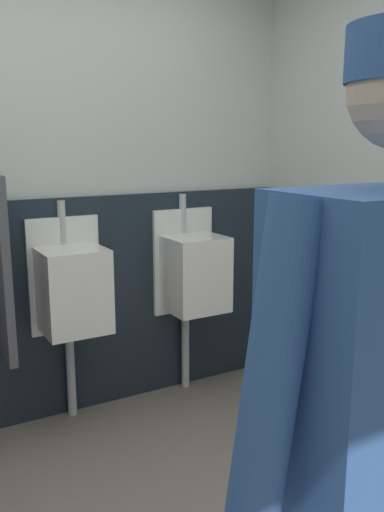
{
  "coord_description": "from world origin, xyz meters",
  "views": [
    {
      "loc": [
        -0.64,
        -1.41,
        1.55
      ],
      "look_at": [
        0.06,
        -0.19,
        1.25
      ],
      "focal_mm": 38.1,
      "sensor_mm": 36.0,
      "label": 1
    }
  ],
  "objects": [
    {
      "name": "wall_back",
      "position": [
        0.0,
        1.57,
        1.29
      ],
      "size": [
        3.85,
        0.12,
        2.58
      ],
      "primitive_type": "cube",
      "color": "silver",
      "rests_on": "ground_plane"
    },
    {
      "name": "wainscot_band_back",
      "position": [
        0.0,
        1.5,
        0.63
      ],
      "size": [
        3.25,
        0.03,
        1.25
      ],
      "primitive_type": "cube",
      "color": "#19232D",
      "rests_on": "ground_plane"
    },
    {
      "name": "urinal_middle",
      "position": [
        0.2,
        1.35,
        0.78
      ],
      "size": [
        0.4,
        0.34,
        1.24
      ],
      "color": "white",
      "rests_on": "ground_plane"
    },
    {
      "name": "urinal_right",
      "position": [
        0.95,
        1.35,
        0.78
      ],
      "size": [
        0.4,
        0.34,
        1.24
      ],
      "color": "white",
      "rests_on": "ground_plane"
    }
  ]
}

